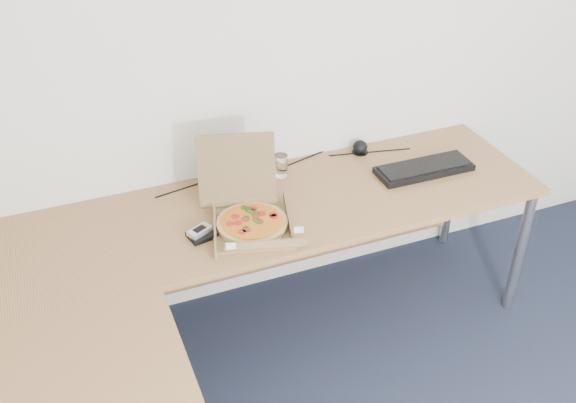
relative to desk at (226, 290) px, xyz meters
name	(u,v)px	position (x,y,z in m)	size (l,w,h in m)	color
desk	(226,290)	(0.00, 0.00, 0.00)	(2.50, 2.20, 0.73)	#9A6D41
pizza_box	(250,217)	(0.21, 0.32, 0.07)	(0.33, 0.38, 0.34)	olive
drinking_glass	(281,165)	(0.48, 0.65, 0.08)	(0.06, 0.06, 0.11)	silver
keyboard	(424,169)	(1.12, 0.43, 0.04)	(0.46, 0.16, 0.03)	black
wallet	(202,235)	(0.00, 0.32, 0.04)	(0.11, 0.09, 0.02)	black
phone	(200,231)	(-0.01, 0.33, 0.06)	(0.10, 0.05, 0.02)	#B2B5BA
dome_speaker	(360,146)	(0.92, 0.71, 0.06)	(0.08, 0.08, 0.07)	black
cable_bundle	(281,168)	(0.50, 0.71, 0.03)	(0.62, 0.04, 0.01)	black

